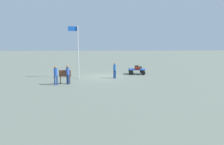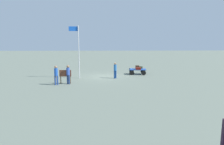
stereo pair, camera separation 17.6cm
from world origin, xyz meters
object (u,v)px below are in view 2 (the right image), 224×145
signboard (65,74)px  worker_lead (115,69)px  suitcase_grey (140,67)px  suitcase_dark (137,67)px  flagpole (78,48)px  suitcase_olive (138,68)px  worker_trailing (68,73)px  worker_supervisor (56,74)px  luggage_cart (137,70)px

signboard → worker_lead: bearing=-152.6°
suitcase_grey → suitcase_dark: (0.41, 0.10, 0.06)m
worker_lead → signboard: size_ratio=1.31×
flagpole → signboard: bearing=72.5°
suitcase_olive → suitcase_dark: suitcase_dark is taller
suitcase_dark → worker_lead: worker_lead is taller
worker_trailing → worker_supervisor: (1.04, 0.36, 0.00)m
worker_supervisor → suitcase_olive: bearing=-149.0°
flagpole → signboard: size_ratio=4.30×
suitcase_olive → suitcase_dark: 0.75m
suitcase_dark → flagpole: flagpole is taller
suitcase_olive → suitcase_grey: bearing=-115.6°
worker_trailing → worker_supervisor: bearing=18.8°
luggage_cart → worker_trailing: bearing=35.1°
suitcase_grey → worker_supervisor: 10.72m
flagpole → signboard: (0.87, 2.78, -2.42)m
suitcase_grey → worker_supervisor: bearing=33.8°
suitcase_olive → suitcase_dark: (-0.00, -0.75, 0.07)m
flagpole → signboard: 3.78m
suitcase_olive → worker_lead: (2.88, 2.03, 0.20)m
flagpole → worker_lead: bearing=176.6°
suitcase_grey → suitcase_dark: size_ratio=1.07×
worker_trailing → suitcase_olive: bearing=-147.5°
worker_lead → signboard: bearing=27.4°
worker_supervisor → luggage_cart: bearing=-146.7°
worker_lead → flagpole: bearing=-3.4°
suitcase_grey → luggage_cart: bearing=41.3°
luggage_cart → suitcase_dark: (-0.04, -0.29, 0.38)m
luggage_cart → suitcase_olive: suitcase_olive is taller
signboard → luggage_cart: bearing=-147.0°
luggage_cart → suitcase_dark: 0.48m
luggage_cart → signboard: signboard is taller
suitcase_olive → signboard: size_ratio=0.51×
worker_trailing → signboard: worker_trailing is taller
flagpole → worker_trailing: bearing=79.1°
suitcase_dark → luggage_cart: bearing=81.7°
worker_trailing → signboard: bearing=-31.1°
worker_lead → worker_supervisor: bearing=28.7°
suitcase_grey → signboard: signboard is taller
signboard → suitcase_grey: bearing=-146.5°
suitcase_olive → worker_lead: bearing=35.2°
suitcase_dark → worker_trailing: worker_trailing is taller
worker_trailing → flagpole: (-0.57, -2.96, 2.26)m
worker_supervisor → signboard: (-0.74, -0.54, -0.16)m
suitcase_dark → worker_lead: bearing=44.0°
suitcase_olive → worker_lead: 3.53m
worker_supervisor → suitcase_grey: bearing=-146.2°
suitcase_dark → worker_lead: size_ratio=0.26×
suitcase_dark → flagpole: (6.89, 2.54, 2.45)m
luggage_cart → worker_trailing: 9.08m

